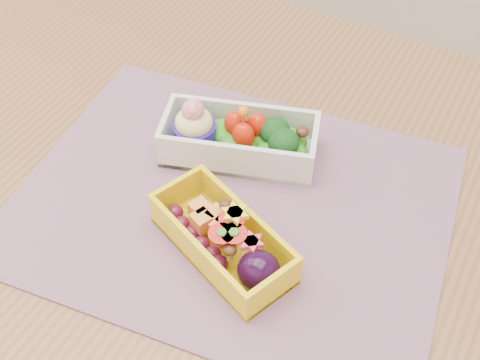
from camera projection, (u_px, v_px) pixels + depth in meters
The scene contains 4 objects.
table at pixel (275, 256), 0.77m from camera, with size 1.20×0.80×0.75m.
placemat at pixel (232, 203), 0.70m from camera, with size 0.49×0.38×0.00m, color #885D73.
bento_white at pixel (239, 138), 0.73m from camera, with size 0.20×0.14×0.08m.
bento_yellow at pixel (225, 239), 0.63m from camera, with size 0.18×0.13×0.06m.
Camera 1 is at (0.18, -0.41, 1.28)m, focal length 45.01 mm.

